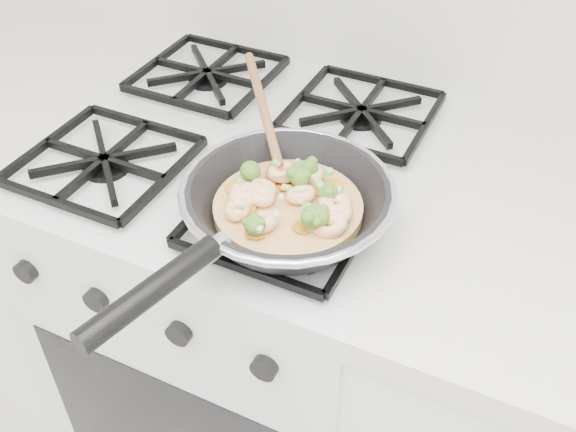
% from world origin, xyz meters
% --- Properties ---
extents(stove, '(0.60, 0.60, 0.92)m').
position_xyz_m(stove, '(0.00, 1.70, 0.46)').
color(stove, silver).
rests_on(stove, ground).
extents(skillet, '(0.34, 0.58, 0.09)m').
position_xyz_m(skillet, '(0.16, 1.54, 0.96)').
color(skillet, black).
rests_on(skillet, stove).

